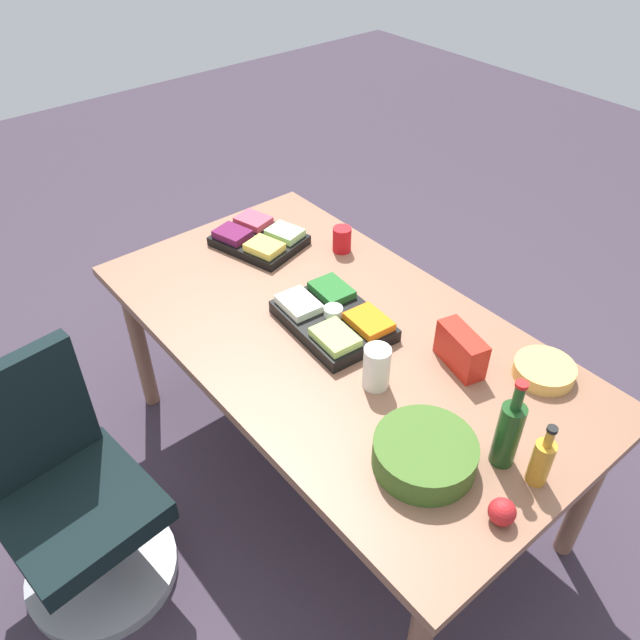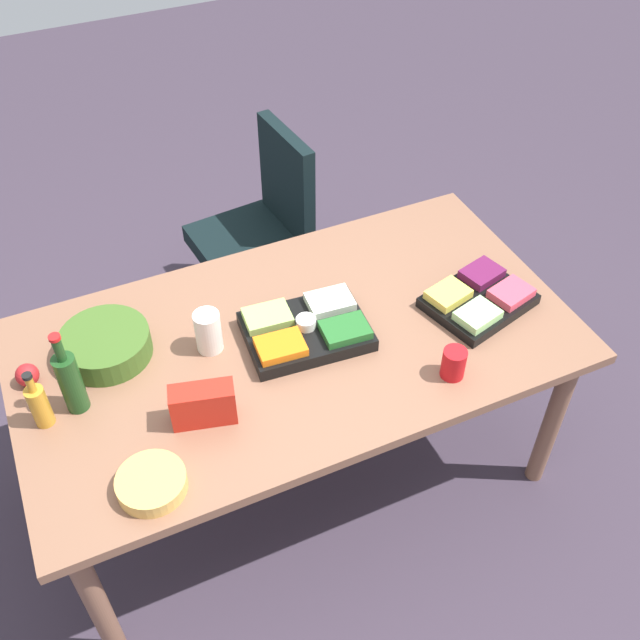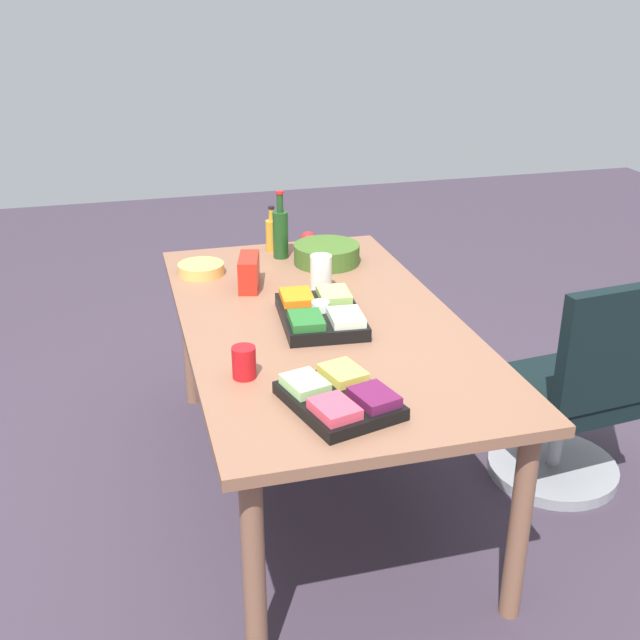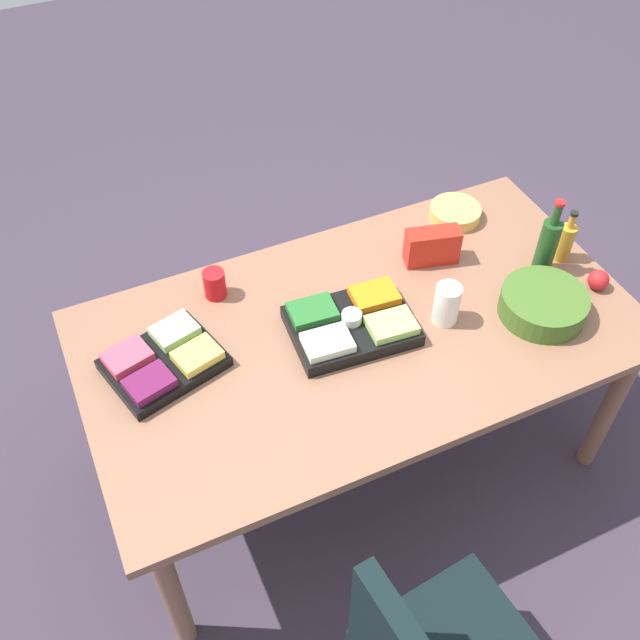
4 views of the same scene
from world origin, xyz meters
The scene contains 13 objects.
ground_plane centered at (0.00, 0.00, 0.00)m, with size 10.00×10.00×0.00m, color #392E3C.
conference_table centered at (0.00, 0.00, 0.71)m, with size 1.94×1.06×0.78m.
office_chair centered at (0.23, 1.02, 0.36)m, with size 0.56×0.56×0.95m.
chip_bag_red centered at (-0.40, -0.21, 0.85)m, with size 0.20×0.08×0.14m, color red.
wine_bottle centered at (-0.75, 0.01, 0.91)m, with size 0.09×0.09×0.32m.
red_solo_cup centered at (0.41, -0.37, 0.84)m, with size 0.08×0.08×0.11m, color red.
chip_bowl centered at (-0.62, -0.39, 0.81)m, with size 0.20×0.20×0.05m, color #E2AC53.
dressing_bottle centered at (-0.86, -0.01, 0.87)m, with size 0.07×0.07×0.22m.
veggie_tray centered at (0.04, -0.01, 0.82)m, with size 0.44×0.33×0.09m.
fruit_platter centered at (0.67, -0.12, 0.82)m, with size 0.42×0.36×0.07m.
salad_bowl centered at (-0.61, 0.20, 0.83)m, with size 0.30×0.30×0.09m, color #3B5D21.
apple_red centered at (-0.88, 0.18, 0.82)m, with size 0.08×0.08×0.08m, color red.
mayo_jar centered at (-0.29, 0.08, 0.86)m, with size 0.09×0.09×0.16m, color white.
Camera 1 is at (-1.33, 1.17, 2.29)m, focal length 35.47 mm.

